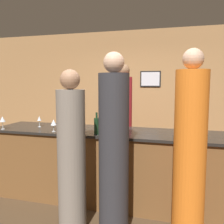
{
  "coord_description": "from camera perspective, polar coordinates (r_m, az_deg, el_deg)",
  "views": [
    {
      "loc": [
        0.95,
        -3.26,
        1.65
      ],
      "look_at": [
        -0.02,
        0.1,
        1.25
      ],
      "focal_mm": 40.0,
      "sensor_mm": 36.0,
      "label": 1
    }
  ],
  "objects": [
    {
      "name": "wine_glass_5",
      "position": [
        3.91,
        -16.3,
        -1.51
      ],
      "size": [
        0.06,
        0.06,
        0.16
      ],
      "color": "silver",
      "rests_on": "bar_counter"
    },
    {
      "name": "bartender",
      "position": [
        4.3,
        2.51,
        -2.99
      ],
      "size": [
        0.31,
        0.31,
        1.98
      ],
      "rotation": [
        0.0,
        0.0,
        3.14
      ],
      "color": "maroon",
      "rests_on": "ground_plane"
    },
    {
      "name": "wine_glass_2",
      "position": [
        3.47,
        -13.21,
        -2.39
      ],
      "size": [
        0.08,
        0.08,
        0.16
      ],
      "color": "silver",
      "rests_on": "bar_counter"
    },
    {
      "name": "guest_1",
      "position": [
        2.62,
        17.33,
        -9.62
      ],
      "size": [
        0.32,
        0.32,
        1.98
      ],
      "color": "orange",
      "rests_on": "ground_plane"
    },
    {
      "name": "wine_glass_0",
      "position": [
        3.37,
        -0.15,
        -2.39
      ],
      "size": [
        0.07,
        0.07,
        0.17
      ],
      "color": "silver",
      "rests_on": "bar_counter"
    },
    {
      "name": "guest_0",
      "position": [
        2.71,
        0.41,
        -8.89
      ],
      "size": [
        0.33,
        0.33,
        1.98
      ],
      "color": "#2D2D33",
      "rests_on": "ground_plane"
    },
    {
      "name": "guest_2",
      "position": [
        2.85,
        -9.24,
        -9.9
      ],
      "size": [
        0.31,
        0.31,
        1.8
      ],
      "color": "gray",
      "rests_on": "ground_plane"
    },
    {
      "name": "wine_bottle_0",
      "position": [
        3.21,
        -3.52,
        -3.13
      ],
      "size": [
        0.07,
        0.07,
        0.28
      ],
      "color": "black",
      "rests_on": "bar_counter"
    },
    {
      "name": "ground_plane",
      "position": [
        3.78,
        -0.19,
        -19.4
      ],
      "size": [
        14.0,
        14.0,
        0.0
      ],
      "primitive_type": "plane",
      "color": "#4C3823"
    },
    {
      "name": "wine_glass_4",
      "position": [
        3.27,
        2.23,
        -2.57
      ],
      "size": [
        0.06,
        0.06,
        0.18
      ],
      "color": "silver",
      "rests_on": "bar_counter"
    },
    {
      "name": "back_wall",
      "position": [
        5.56,
        6.23,
        3.9
      ],
      "size": [
        8.0,
        0.08,
        2.8
      ],
      "color": "#A37547",
      "rests_on": "ground_plane"
    },
    {
      "name": "wine_glass_3",
      "position": [
        3.88,
        -23.75,
        -1.57
      ],
      "size": [
        0.08,
        0.08,
        0.18
      ],
      "color": "silver",
      "rests_on": "bar_counter"
    },
    {
      "name": "bar_counter",
      "position": [
        3.59,
        -0.19,
        -12.16
      ],
      "size": [
        3.48,
        0.8,
        1.0
      ],
      "color": "brown",
      "rests_on": "ground_plane"
    },
    {
      "name": "wine_glass_1",
      "position": [
        3.46,
        -7.89,
        -2.22
      ],
      "size": [
        0.06,
        0.06,
        0.17
      ],
      "color": "silver",
      "rests_on": "bar_counter"
    },
    {
      "name": "wine_glass_6",
      "position": [
        3.14,
        17.35,
        -3.59
      ],
      "size": [
        0.07,
        0.07,
        0.15
      ],
      "color": "silver",
      "rests_on": "bar_counter"
    }
  ]
}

